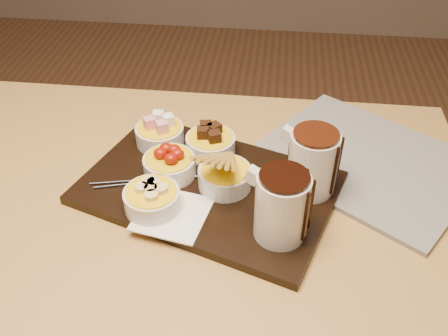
# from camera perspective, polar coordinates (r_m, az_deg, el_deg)

# --- Properties ---
(dining_table) EXTENTS (1.20, 0.80, 0.75)m
(dining_table) POSITION_cam_1_polar(r_m,az_deg,el_deg) (1.01, -7.32, -8.04)
(dining_table) COLOR #B38642
(dining_table) RESTS_ON ground
(serving_board) EXTENTS (0.53, 0.43, 0.02)m
(serving_board) POSITION_cam_1_polar(r_m,az_deg,el_deg) (0.95, -1.80, -2.25)
(serving_board) COLOR black
(serving_board) RESTS_ON dining_table
(napkin) EXTENTS (0.14, 0.14, 0.00)m
(napkin) POSITION_cam_1_polar(r_m,az_deg,el_deg) (0.89, -5.92, -5.24)
(napkin) COLOR white
(napkin) RESTS_ON serving_board
(bowl_marshmallows) EXTENTS (0.10, 0.10, 0.04)m
(bowl_marshmallows) POSITION_cam_1_polar(r_m,az_deg,el_deg) (1.04, -7.34, 3.75)
(bowl_marshmallows) COLOR silver
(bowl_marshmallows) RESTS_ON serving_board
(bowl_cake) EXTENTS (0.10, 0.10, 0.04)m
(bowl_cake) POSITION_cam_1_polar(r_m,az_deg,el_deg) (1.01, -1.54, 2.66)
(bowl_cake) COLOR silver
(bowl_cake) RESTS_ON serving_board
(bowl_strawberries) EXTENTS (0.10, 0.10, 0.04)m
(bowl_strawberries) POSITION_cam_1_polar(r_m,az_deg,el_deg) (0.96, -6.24, 0.20)
(bowl_strawberries) COLOR silver
(bowl_strawberries) RESTS_ON serving_board
(bowl_biscotti) EXTENTS (0.10, 0.10, 0.04)m
(bowl_biscotti) POSITION_cam_1_polar(r_m,az_deg,el_deg) (0.93, 0.10, -1.12)
(bowl_biscotti) COLOR silver
(bowl_biscotti) RESTS_ON serving_board
(bowl_bananas) EXTENTS (0.10, 0.10, 0.04)m
(bowl_bananas) POSITION_cam_1_polar(r_m,az_deg,el_deg) (0.89, -8.23, -3.63)
(bowl_bananas) COLOR silver
(bowl_bananas) RESTS_ON serving_board
(pitcher_dark_chocolate) EXTENTS (0.11, 0.11, 0.12)m
(pitcher_dark_chocolate) POSITION_cam_1_polar(r_m,az_deg,el_deg) (0.81, 6.60, -4.44)
(pitcher_dark_chocolate) COLOR silver
(pitcher_dark_chocolate) RESTS_ON serving_board
(pitcher_milk_chocolate) EXTENTS (0.11, 0.11, 0.12)m
(pitcher_milk_chocolate) POSITION_cam_1_polar(r_m,az_deg,el_deg) (0.91, 10.05, 0.54)
(pitcher_milk_chocolate) COLOR silver
(pitcher_milk_chocolate) RESTS_ON serving_board
(fondue_skewers) EXTENTS (0.09, 0.26, 0.01)m
(fondue_skewers) POSITION_cam_1_polar(r_m,az_deg,el_deg) (0.96, -7.45, -1.20)
(fondue_skewers) COLOR silver
(fondue_skewers) RESTS_ON serving_board
(newspaper) EXTENTS (0.51, 0.49, 0.01)m
(newspaper) POSITION_cam_1_polar(r_m,az_deg,el_deg) (1.06, 15.83, 0.81)
(newspaper) COLOR beige
(newspaper) RESTS_ON dining_table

